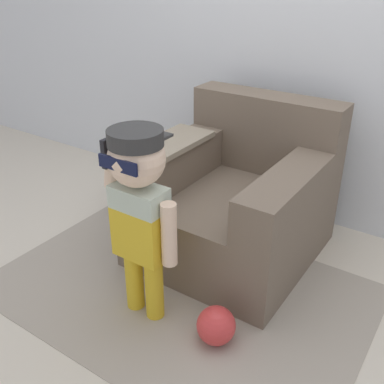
{
  "coord_description": "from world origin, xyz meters",
  "views": [
    {
      "loc": [
        0.99,
        -1.97,
        1.56
      ],
      "look_at": [
        -0.12,
        -0.33,
        0.53
      ],
      "focal_mm": 42.0,
      "sensor_mm": 36.0,
      "label": 1
    }
  ],
  "objects_px": {
    "person_child": "(139,199)",
    "side_table": "(141,178)",
    "armchair": "(236,200)",
    "toy_ball": "(216,325)"
  },
  "relations": [
    {
      "from": "side_table",
      "to": "toy_ball",
      "type": "xyz_separation_m",
      "value": [
        1.06,
        -0.75,
        -0.16
      ]
    },
    {
      "from": "toy_ball",
      "to": "person_child",
      "type": "bearing_deg",
      "value": -176.45
    },
    {
      "from": "armchair",
      "to": "side_table",
      "type": "distance_m",
      "value": 0.75
    },
    {
      "from": "armchair",
      "to": "person_child",
      "type": "relative_size",
      "value": 1.04
    },
    {
      "from": "side_table",
      "to": "armchair",
      "type": "bearing_deg",
      "value": -2.65
    },
    {
      "from": "person_child",
      "to": "armchair",
      "type": "bearing_deg",
      "value": 83.45
    },
    {
      "from": "toy_ball",
      "to": "armchair",
      "type": "bearing_deg",
      "value": 113.21
    },
    {
      "from": "person_child",
      "to": "side_table",
      "type": "height_order",
      "value": "person_child"
    },
    {
      "from": "side_table",
      "to": "toy_ball",
      "type": "height_order",
      "value": "side_table"
    },
    {
      "from": "person_child",
      "to": "toy_ball",
      "type": "xyz_separation_m",
      "value": [
        0.39,
        0.02,
        -0.54
      ]
    }
  ]
}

